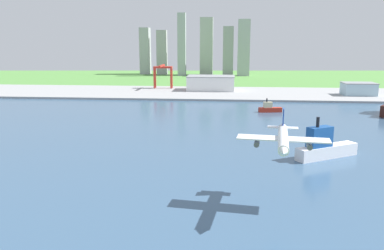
% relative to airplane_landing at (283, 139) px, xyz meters
% --- Properties ---
extents(ground_plane, '(2400.00, 2400.00, 0.00)m').
position_rel_airplane_landing_xyz_m(ground_plane, '(-26.76, 191.26, -30.41)').
color(ground_plane, '#538D40').
extents(water_bay, '(840.00, 360.00, 0.15)m').
position_rel_airplane_landing_xyz_m(water_bay, '(-26.76, 131.26, -30.33)').
color(water_bay, '#385675').
rests_on(water_bay, ground).
extents(industrial_pier, '(840.00, 140.00, 2.50)m').
position_rel_airplane_landing_xyz_m(industrial_pier, '(-26.76, 381.26, -29.16)').
color(industrial_pier, '#99999A').
rests_on(industrial_pier, ground).
extents(airplane_landing, '(39.65, 45.33, 13.94)m').
position_rel_airplane_landing_xyz_m(airplane_landing, '(0.00, 0.00, 0.00)').
color(airplane_landing, silver).
extents(tugboat_small, '(24.15, 9.42, 14.14)m').
position_rel_airplane_landing_xyz_m(tugboat_small, '(18.95, 240.04, -26.44)').
color(tugboat_small, '#B22D1E').
rests_on(tugboat_small, water_bay).
extents(ferry_boat, '(41.49, 29.63, 26.31)m').
position_rel_airplane_landing_xyz_m(ferry_boat, '(36.14, 77.09, -23.02)').
color(ferry_boat, white).
rests_on(ferry_boat, water_bay).
extents(port_crane_red, '(27.70, 40.23, 35.29)m').
position_rel_airplane_landing_xyz_m(port_crane_red, '(-121.39, 421.71, -2.03)').
color(port_crane_red, '#B72D23').
rests_on(port_crane_red, industrial_pier).
extents(warehouse_main, '(67.76, 42.74, 20.65)m').
position_rel_airplane_landing_xyz_m(warehouse_main, '(-48.75, 404.28, -17.56)').
color(warehouse_main, white).
rests_on(warehouse_main, industrial_pier).
extents(warehouse_annex, '(40.99, 29.81, 16.37)m').
position_rel_airplane_landing_xyz_m(warehouse_annex, '(146.03, 367.83, -19.70)').
color(warehouse_annex, '#99BCD1').
rests_on(warehouse_annex, industrial_pier).
extents(distant_skyline, '(241.07, 55.55, 130.80)m').
position_rel_airplane_landing_xyz_m(distant_skyline, '(-91.73, 706.17, 26.03)').
color(distant_skyline, '#9D9EA5').
rests_on(distant_skyline, ground).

